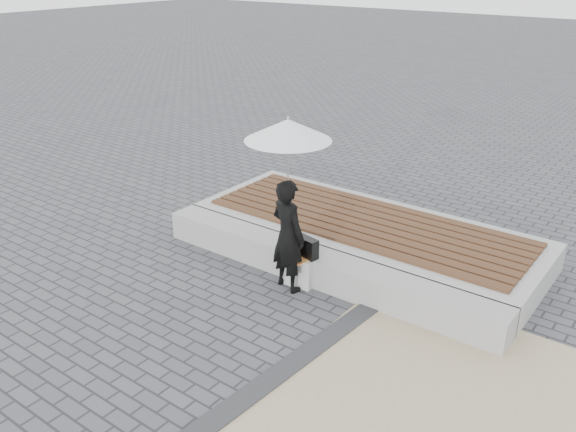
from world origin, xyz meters
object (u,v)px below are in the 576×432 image
object	(u,v)px
parasol	(288,130)
handbag	(305,247)
seating_ledge	(319,267)
canvas_tote	(299,272)
woman	(288,236)

from	to	relation	value
parasol	handbag	distance (m)	1.57
seating_ledge	canvas_tote	size ratio (longest dim) A/B	12.51
seating_ledge	parasol	distance (m)	1.94
parasol	seating_ledge	bearing A→B (deg)	59.25
handbag	canvas_tote	distance (m)	0.35
woman	parasol	distance (m)	1.35
handbag	canvas_tote	bearing A→B (deg)	-96.95
seating_ledge	woman	distance (m)	0.69
handbag	woman	bearing A→B (deg)	-107.54
parasol	canvas_tote	world-z (taller)	parasol
seating_ledge	handbag	bearing A→B (deg)	-123.84
canvas_tote	parasol	bearing A→B (deg)	-129.93
woman	seating_ledge	bearing A→B (deg)	-107.23
handbag	parasol	bearing A→B (deg)	-107.54
woman	parasol	size ratio (longest dim) A/B	1.12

